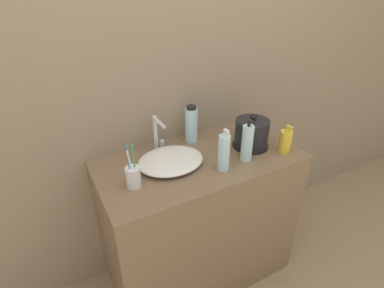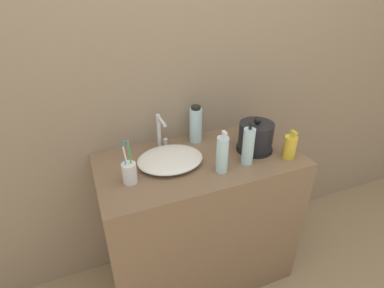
{
  "view_description": "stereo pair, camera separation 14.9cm",
  "coord_description": "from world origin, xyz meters",
  "px_view_note": "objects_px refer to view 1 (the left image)",
  "views": [
    {
      "loc": [
        -0.67,
        -0.87,
        1.7
      ],
      "look_at": [
        -0.05,
        0.27,
        0.96
      ],
      "focal_mm": 28.0,
      "sensor_mm": 36.0,
      "label": 1
    },
    {
      "loc": [
        -0.53,
        -0.93,
        1.7
      ],
      "look_at": [
        -0.05,
        0.27,
        0.96
      ],
      "focal_mm": 28.0,
      "sensor_mm": 36.0,
      "label": 2
    }
  ],
  "objects_px": {
    "shampoo_bottle": "(191,124)",
    "hand_cream_bottle": "(224,153)",
    "faucet": "(157,132)",
    "mouthwash_bottle": "(285,141)",
    "toothbrush_cup": "(133,176)",
    "lotion_bottle": "(247,143)",
    "electric_kettle": "(251,134)"
  },
  "relations": [
    {
      "from": "faucet",
      "to": "lotion_bottle",
      "type": "bearing_deg",
      "value": -40.96
    },
    {
      "from": "toothbrush_cup",
      "to": "lotion_bottle",
      "type": "relative_size",
      "value": 1.0
    },
    {
      "from": "lotion_bottle",
      "to": "hand_cream_bottle",
      "type": "bearing_deg",
      "value": -173.23
    },
    {
      "from": "lotion_bottle",
      "to": "electric_kettle",
      "type": "bearing_deg",
      "value": 42.35
    },
    {
      "from": "lotion_bottle",
      "to": "mouthwash_bottle",
      "type": "height_order",
      "value": "lotion_bottle"
    },
    {
      "from": "lotion_bottle",
      "to": "mouthwash_bottle",
      "type": "xyz_separation_m",
      "value": [
        0.23,
        -0.04,
        -0.03
      ]
    },
    {
      "from": "toothbrush_cup",
      "to": "shampoo_bottle",
      "type": "relative_size",
      "value": 1.06
    },
    {
      "from": "toothbrush_cup",
      "to": "lotion_bottle",
      "type": "distance_m",
      "value": 0.59
    },
    {
      "from": "hand_cream_bottle",
      "to": "shampoo_bottle",
      "type": "bearing_deg",
      "value": 89.77
    },
    {
      "from": "faucet",
      "to": "electric_kettle",
      "type": "bearing_deg",
      "value": -24.56
    },
    {
      "from": "toothbrush_cup",
      "to": "lotion_bottle",
      "type": "bearing_deg",
      "value": -5.77
    },
    {
      "from": "toothbrush_cup",
      "to": "mouthwash_bottle",
      "type": "bearing_deg",
      "value": -6.71
    },
    {
      "from": "electric_kettle",
      "to": "shampoo_bottle",
      "type": "xyz_separation_m",
      "value": [
        -0.26,
        0.21,
        0.03
      ]
    },
    {
      "from": "shampoo_bottle",
      "to": "mouthwash_bottle",
      "type": "distance_m",
      "value": 0.52
    },
    {
      "from": "toothbrush_cup",
      "to": "hand_cream_bottle",
      "type": "relative_size",
      "value": 1.03
    },
    {
      "from": "toothbrush_cup",
      "to": "hand_cream_bottle",
      "type": "height_order",
      "value": "toothbrush_cup"
    },
    {
      "from": "mouthwash_bottle",
      "to": "shampoo_bottle",
      "type": "bearing_deg",
      "value": 137.75
    },
    {
      "from": "faucet",
      "to": "mouthwash_bottle",
      "type": "height_order",
      "value": "faucet"
    },
    {
      "from": "lotion_bottle",
      "to": "hand_cream_bottle",
      "type": "relative_size",
      "value": 1.03
    },
    {
      "from": "lotion_bottle",
      "to": "mouthwash_bottle",
      "type": "relative_size",
      "value": 1.44
    },
    {
      "from": "electric_kettle",
      "to": "hand_cream_bottle",
      "type": "height_order",
      "value": "hand_cream_bottle"
    },
    {
      "from": "faucet",
      "to": "mouthwash_bottle",
      "type": "relative_size",
      "value": 1.23
    },
    {
      "from": "shampoo_bottle",
      "to": "hand_cream_bottle",
      "type": "bearing_deg",
      "value": -90.23
    },
    {
      "from": "electric_kettle",
      "to": "lotion_bottle",
      "type": "height_order",
      "value": "lotion_bottle"
    },
    {
      "from": "faucet",
      "to": "shampoo_bottle",
      "type": "xyz_separation_m",
      "value": [
        0.21,
        -0.0,
        -0.0
      ]
    },
    {
      "from": "faucet",
      "to": "shampoo_bottle",
      "type": "bearing_deg",
      "value": -0.18
    },
    {
      "from": "electric_kettle",
      "to": "shampoo_bottle",
      "type": "bearing_deg",
      "value": 140.78
    },
    {
      "from": "electric_kettle",
      "to": "lotion_bottle",
      "type": "distance_m",
      "value": 0.15
    },
    {
      "from": "lotion_bottle",
      "to": "hand_cream_bottle",
      "type": "xyz_separation_m",
      "value": [
        -0.15,
        -0.02,
        -0.0
      ]
    },
    {
      "from": "mouthwash_bottle",
      "to": "hand_cream_bottle",
      "type": "xyz_separation_m",
      "value": [
        -0.38,
        0.02,
        0.03
      ]
    },
    {
      "from": "lotion_bottle",
      "to": "toothbrush_cup",
      "type": "bearing_deg",
      "value": 174.23
    },
    {
      "from": "hand_cream_bottle",
      "to": "faucet",
      "type": "bearing_deg",
      "value": 121.83
    }
  ]
}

